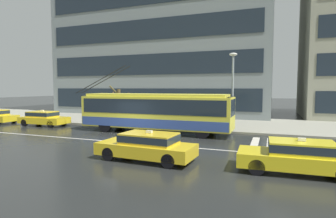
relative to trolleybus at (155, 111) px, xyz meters
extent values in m
plane|color=#242626|center=(-1.12, -2.92, -1.59)|extent=(160.00, 160.00, 0.00)
cube|color=gray|center=(-1.12, 6.60, -1.52)|extent=(80.00, 10.00, 0.14)
cube|color=beige|center=(7.18, -1.66, -1.59)|extent=(0.44, 4.40, 0.01)
cube|color=beige|center=(8.08, -1.66, -1.59)|extent=(0.44, 4.40, 0.01)
cube|color=beige|center=(8.98, -1.66, -1.59)|extent=(0.44, 4.40, 0.01)
cube|color=beige|center=(9.88, -1.66, -1.59)|extent=(0.44, 4.40, 0.01)
cube|color=silver|center=(-1.12, -4.12, -1.59)|extent=(72.00, 0.14, 0.01)
cube|color=yellow|center=(-0.02, 0.00, -0.04)|extent=(11.35, 2.50, 2.27)
cube|color=yellow|center=(-0.02, 0.00, 1.20)|extent=(10.67, 2.25, 0.20)
cube|color=#1E2833|center=(-0.02, 0.00, 0.41)|extent=(10.90, 2.53, 1.05)
cube|color=#36519A|center=(-0.02, 0.00, -0.77)|extent=(11.24, 2.53, 0.64)
cube|color=#1E2833|center=(5.61, 0.01, 0.41)|extent=(0.12, 2.18, 1.14)
cube|color=black|center=(5.46, 0.01, 1.00)|extent=(0.16, 1.89, 0.28)
cylinder|color=black|center=(-4.60, 0.34, 2.36)|extent=(4.65, 0.07, 2.18)
cylinder|color=black|center=(-4.60, -0.36, 2.36)|extent=(4.65, 0.07, 2.18)
cylinder|color=black|center=(3.84, 1.10, -1.07)|extent=(1.04, 0.30, 1.04)
cylinder|color=black|center=(3.84, -1.08, -1.07)|extent=(1.04, 0.30, 1.04)
cylinder|color=black|center=(-3.65, 1.08, -1.07)|extent=(1.04, 0.30, 1.04)
cylinder|color=black|center=(-3.65, -1.10, -1.07)|extent=(1.04, 0.30, 1.04)
cube|color=yellow|center=(2.70, -7.37, -1.09)|extent=(4.62, 2.05, 0.55)
cube|color=yellow|center=(2.89, -7.38, -0.57)|extent=(2.52, 1.69, 0.48)
cube|color=#1E2833|center=(2.89, -7.38, -0.55)|extent=(2.57, 1.71, 0.31)
cube|color=silver|center=(2.89, -7.38, -0.26)|extent=(0.29, 0.17, 0.12)
cylinder|color=black|center=(1.17, -8.10, -1.28)|extent=(0.63, 0.23, 0.62)
cylinder|color=black|center=(1.25, -6.49, -1.28)|extent=(0.63, 0.23, 0.62)
cylinder|color=black|center=(4.15, -8.26, -1.28)|extent=(0.63, 0.23, 0.62)
cylinder|color=black|center=(4.24, -6.64, -1.28)|extent=(0.63, 0.23, 0.62)
cube|color=yellow|center=(-10.64, -0.08, -1.09)|extent=(4.33, 1.94, 0.55)
cube|color=yellow|center=(-10.81, -0.09, -0.57)|extent=(2.36, 1.63, 0.48)
cube|color=#1E2833|center=(-10.81, -0.09, -0.55)|extent=(2.40, 1.65, 0.31)
cube|color=silver|center=(-10.81, -0.09, -0.26)|extent=(0.29, 0.17, 0.12)
cylinder|color=black|center=(-9.25, 0.76, -1.28)|extent=(0.63, 0.22, 0.62)
cylinder|color=black|center=(-9.20, -0.84, -1.28)|extent=(0.63, 0.22, 0.62)
cylinder|color=black|center=(-12.07, 0.67, -1.28)|extent=(0.63, 0.22, 0.62)
cylinder|color=black|center=(-12.02, -0.93, -1.28)|extent=(0.63, 0.22, 0.62)
cube|color=yellow|center=(9.04, -7.02, -1.09)|extent=(4.47, 1.97, 0.55)
cube|color=yellow|center=(9.21, -7.02, -0.57)|extent=(2.44, 1.65, 0.48)
cube|color=#1E2833|center=(9.21, -7.02, -0.55)|extent=(2.48, 1.67, 0.31)
cube|color=silver|center=(9.21, -7.02, -0.26)|extent=(0.29, 0.17, 0.12)
cylinder|color=black|center=(7.61, -7.88, -1.28)|extent=(0.63, 0.22, 0.62)
cylinder|color=black|center=(7.55, -6.27, -1.28)|extent=(0.63, 0.22, 0.62)
cylinder|color=black|center=(10.46, -6.16, -1.28)|extent=(0.63, 0.22, 0.62)
cylinder|color=black|center=(-14.95, 0.45, -1.28)|extent=(0.62, 0.21, 0.62)
cylinder|color=gray|center=(-0.37, 2.31, -0.21)|extent=(0.08, 0.08, 2.48)
cylinder|color=gray|center=(-4.21, 2.31, -0.21)|extent=(0.08, 0.08, 2.48)
cylinder|color=gray|center=(-0.37, 3.55, -0.21)|extent=(0.08, 0.08, 2.48)
cylinder|color=gray|center=(-4.21, 3.55, -0.21)|extent=(0.08, 0.08, 2.48)
cube|color=#99ADB2|center=(-2.29, 3.55, -0.16)|extent=(3.64, 0.04, 1.98)
cube|color=#B2B2B7|center=(-2.29, 2.93, 1.07)|extent=(4.13, 1.54, 0.08)
cube|color=brown|center=(-2.29, 3.24, -1.00)|extent=(2.68, 0.36, 0.08)
cylinder|color=navy|center=(-4.25, 3.37, -1.02)|extent=(0.14, 0.14, 0.86)
cylinder|color=navy|center=(-4.16, 3.24, -1.02)|extent=(0.14, 0.14, 0.86)
cylinder|color=#3D3F30|center=(-4.21, 3.31, -0.30)|extent=(0.51, 0.51, 0.58)
sphere|color=tan|center=(-4.21, 3.31, 0.10)|extent=(0.21, 0.21, 0.21)
cylinder|color=#2A222D|center=(-0.55, 4.50, -1.04)|extent=(0.14, 0.14, 0.82)
cylinder|color=#2A222D|center=(-0.39, 4.49, -1.04)|extent=(0.14, 0.14, 0.82)
cylinder|color=#321C23|center=(-0.47, 4.50, -0.34)|extent=(0.38, 0.38, 0.59)
sphere|color=tan|center=(-0.47, 4.50, 0.06)|extent=(0.21, 0.21, 0.21)
cylinder|color=navy|center=(-3.04, 3.29, -1.01)|extent=(0.14, 0.14, 0.88)
cylinder|color=navy|center=(-3.00, 3.13, -1.01)|extent=(0.14, 0.14, 0.88)
cylinder|color=maroon|center=(-3.02, 3.21, -0.26)|extent=(0.44, 0.44, 0.63)
sphere|color=tan|center=(-3.02, 3.21, 0.17)|extent=(0.23, 0.23, 0.23)
cylinder|color=gray|center=(5.26, 2.63, 1.34)|extent=(0.16, 0.16, 5.59)
ellipsoid|color=silver|center=(5.26, 2.63, 4.26)|extent=(0.60, 0.32, 0.24)
cylinder|color=brown|center=(-5.68, 4.26, 0.08)|extent=(0.35, 0.35, 3.08)
cylinder|color=brown|center=(-5.20, 4.42, 0.95)|extent=(1.08, 0.49, 0.72)
cylinder|color=brown|center=(-6.09, 4.14, 1.50)|extent=(0.98, 0.42, 0.96)
cylinder|color=brown|center=(-5.78, 3.92, 0.85)|extent=(0.39, 0.84, 1.05)
cube|color=gray|center=(-5.30, 16.56, 9.94)|extent=(26.66, 13.99, 23.07)
cube|color=#1E2833|center=(-5.30, 9.53, 0.52)|extent=(25.06, 0.06, 2.31)
cube|color=#1E2833|center=(-5.30, 9.53, 4.37)|extent=(25.06, 0.06, 2.31)
cube|color=#1E2833|center=(-5.30, 9.53, 8.21)|extent=(25.06, 0.06, 2.31)
camera|label=1|loc=(8.09, -18.68, 1.73)|focal=29.40mm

